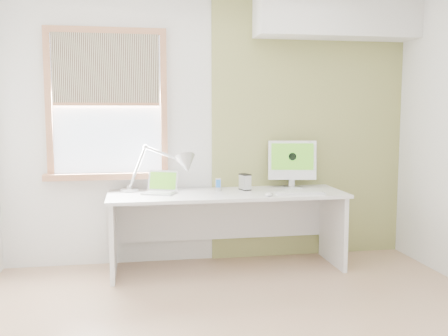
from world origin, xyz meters
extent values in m
cube|color=tan|center=(0.00, 0.00, -0.01)|extent=(4.00, 3.50, 0.02)
cube|color=silver|center=(0.00, 1.76, 1.30)|extent=(4.00, 0.02, 2.60)
cube|color=silver|center=(0.00, -1.76, 1.30)|extent=(4.00, 0.02, 2.60)
cube|color=#8A8E4E|center=(1.00, 1.74, 1.30)|extent=(2.00, 0.02, 2.60)
cube|color=white|center=(1.20, 1.57, 2.40)|extent=(1.60, 0.40, 0.42)
cube|color=#9F6441|center=(-1.53, 1.72, 1.55)|extent=(0.06, 0.06, 1.42)
cube|color=#9F6441|center=(-0.47, 1.72, 1.55)|extent=(0.06, 0.06, 1.42)
cube|color=#9F6441|center=(-1.00, 1.72, 2.23)|extent=(1.00, 0.06, 0.06)
cube|color=#9F6441|center=(-1.00, 1.70, 0.87)|extent=(1.20, 0.14, 0.06)
cube|color=#D1E2F9|center=(-1.00, 1.74, 1.55)|extent=(1.00, 0.01, 1.30)
cube|color=beige|center=(-1.00, 1.70, 1.88)|extent=(0.98, 0.02, 0.65)
cube|color=#9F6441|center=(-1.00, 1.70, 1.55)|extent=(0.98, 0.03, 0.03)
cube|color=white|center=(0.09, 1.38, 0.71)|extent=(2.20, 0.70, 0.03)
cube|color=white|center=(-0.96, 1.38, 0.35)|extent=(0.04, 0.64, 0.70)
cube|color=white|center=(1.14, 1.38, 0.35)|extent=(0.04, 0.64, 0.70)
cube|color=white|center=(0.09, 1.70, 0.45)|extent=(2.08, 0.02, 0.48)
cylinder|color=silver|center=(-0.81, 1.62, 0.74)|extent=(0.21, 0.21, 0.03)
sphere|color=silver|center=(-0.81, 1.62, 0.76)|extent=(0.06, 0.06, 0.06)
cylinder|color=silver|center=(-0.73, 1.61, 0.96)|extent=(0.19, 0.06, 0.40)
sphere|color=silver|center=(-0.65, 1.59, 1.15)|extent=(0.06, 0.06, 0.05)
cylinder|color=silver|center=(-0.48, 1.55, 1.09)|extent=(0.35, 0.13, 0.15)
sphere|color=silver|center=(-0.31, 1.50, 1.02)|extent=(0.05, 0.05, 0.04)
cone|color=silver|center=(-0.28, 1.49, 0.99)|extent=(0.26, 0.30, 0.24)
cube|color=silver|center=(-0.54, 1.42, 0.74)|extent=(0.35, 0.30, 0.02)
cube|color=#B2B5B7|center=(-0.54, 1.42, 0.75)|extent=(0.28, 0.21, 0.00)
cube|color=silver|center=(-0.50, 1.51, 0.84)|extent=(0.29, 0.17, 0.19)
cube|color=#488B1C|center=(-0.50, 1.51, 0.84)|extent=(0.25, 0.14, 0.15)
cylinder|color=silver|center=(0.02, 1.50, 0.74)|extent=(0.07, 0.07, 0.02)
cube|color=silver|center=(0.02, 1.50, 0.80)|extent=(0.05, 0.01, 0.10)
cube|color=#194C99|center=(0.02, 1.50, 0.80)|extent=(0.04, 0.00, 0.07)
cube|color=silver|center=(0.29, 1.51, 0.81)|extent=(0.11, 0.14, 0.15)
cube|color=black|center=(0.29, 1.51, 0.88)|extent=(0.11, 0.14, 0.01)
cube|color=black|center=(0.29, 1.51, 0.74)|extent=(0.11, 0.14, 0.01)
cube|color=silver|center=(0.78, 1.59, 0.74)|extent=(0.20, 0.19, 0.01)
cube|color=silver|center=(0.79, 1.61, 0.82)|extent=(0.06, 0.03, 0.15)
cube|color=white|center=(0.78, 1.60, 1.00)|extent=(0.48, 0.17, 0.39)
cube|color=#488B1C|center=(0.78, 1.58, 1.04)|extent=(0.41, 0.11, 0.26)
cylinder|color=black|center=(0.78, 1.58, 1.04)|extent=(0.08, 0.02, 0.08)
cube|color=white|center=(0.73, 1.18, 0.74)|extent=(0.45, 0.15, 0.02)
cube|color=white|center=(0.73, 1.18, 0.75)|extent=(0.42, 0.12, 0.00)
ellipsoid|color=white|center=(0.42, 1.12, 0.75)|extent=(0.11, 0.13, 0.03)
camera|label=1|loc=(-0.76, -3.24, 1.50)|focal=40.92mm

